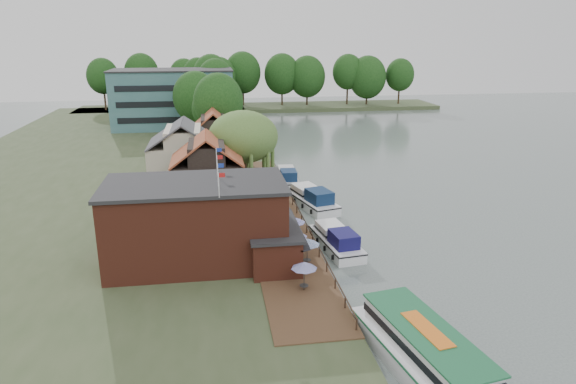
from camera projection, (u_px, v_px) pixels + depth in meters
name	position (u px, v px, depth m)	size (l,w,h in m)	color
ground	(369.00, 256.00, 48.90)	(260.00, 260.00, 0.00)	#4D5A58
land_bank	(108.00, 171.00, 77.50)	(50.00, 140.00, 1.00)	#384728
quay_deck	(273.00, 215.00, 56.89)	(6.00, 50.00, 0.10)	#47301E
quay_rail	(296.00, 208.00, 57.62)	(0.20, 49.00, 1.00)	black
pub	(220.00, 221.00, 44.57)	(20.00, 11.00, 7.30)	maroon
hotel_block	(173.00, 98.00, 109.79)	(25.40, 12.40, 12.30)	#38666B
cottage_a	(207.00, 172.00, 58.43)	(8.60, 7.60, 8.50)	black
cottage_b	(184.00, 153.00, 67.45)	(9.60, 8.60, 8.50)	beige
cottage_c	(214.00, 139.00, 76.53)	(7.60, 7.60, 8.50)	black
willow	(244.00, 152.00, 63.52)	(8.60, 8.60, 10.43)	#476B2D
umbrella_0	(304.00, 276.00, 39.70)	(2.05, 2.05, 2.38)	navy
umbrella_1	(307.00, 251.00, 44.23)	(2.20, 2.20, 2.38)	navy
umbrella_2	(296.00, 243.00, 45.94)	(1.99, 1.99, 2.38)	navy
umbrella_3	(293.00, 229.00, 49.42)	(2.40, 2.40, 2.38)	#1C1E9C
umbrella_4	(279.00, 220.00, 51.78)	(2.36, 2.36, 2.38)	navy
umbrella_5	(278.00, 208.00, 55.38)	(2.03, 2.03, 2.38)	navy
cruiser_0	(336.00, 237.00, 50.20)	(3.20, 9.90, 2.40)	white
cruiser_1	(312.00, 196.00, 62.51)	(3.48, 10.76, 2.64)	white
cruiser_2	(287.00, 175.00, 72.49)	(3.13, 9.69, 2.34)	silver
tour_boat	(432.00, 357.00, 30.85)	(4.08, 14.48, 3.16)	silver
swan	(359.00, 325.00, 36.80)	(0.44, 0.44, 0.44)	white
bank_tree_0	(219.00, 115.00, 82.99)	(8.00, 8.00, 13.49)	#143811
bank_tree_1	(209.00, 118.00, 90.46)	(6.01, 6.01, 10.16)	#143811
bank_tree_2	(196.00, 104.00, 100.18)	(8.83, 8.83, 12.63)	#143811
bank_tree_3	(216.00, 90.00, 116.62)	(7.85, 7.85, 14.25)	#143811
bank_tree_4	(212.00, 85.00, 126.46)	(8.95, 8.95, 14.82)	#143811
bank_tree_5	(198.00, 85.00, 132.34)	(7.56, 7.56, 13.77)	#143811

